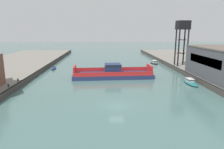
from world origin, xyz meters
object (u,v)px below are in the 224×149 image
object	(u,v)px
moored_boat_near_left	(54,68)
moored_boat_mid_left	(154,62)
chain_ferry	(113,73)
crane_tower	(183,30)
moored_boat_near_right	(190,82)

from	to	relation	value
moored_boat_near_left	moored_boat_mid_left	bearing A→B (deg)	14.39
chain_ferry	crane_tower	bearing A→B (deg)	24.80
chain_ferry	moored_boat_near_left	size ratio (longest dim) A/B	4.11
chain_ferry	moored_boat_near_right	xyz separation A→B (m)	(18.60, -8.01, -0.66)
moored_boat_near_right	crane_tower	size ratio (longest dim) A/B	0.47
moored_boat_near_left	crane_tower	distance (m)	44.57
chain_ferry	moored_boat_near_right	size ratio (longest dim) A/B	3.25
moored_boat_near_right	chain_ferry	bearing A→B (deg)	156.68
crane_tower	chain_ferry	bearing A→B (deg)	-155.20
chain_ferry	moored_boat_near_right	world-z (taller)	chain_ferry
chain_ferry	moored_boat_mid_left	world-z (taller)	chain_ferry
moored_boat_near_left	moored_boat_near_right	distance (m)	43.66
moored_boat_mid_left	crane_tower	world-z (taller)	crane_tower
moored_boat_mid_left	crane_tower	size ratio (longest dim) A/B	0.43
chain_ferry	crane_tower	distance (m)	28.21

